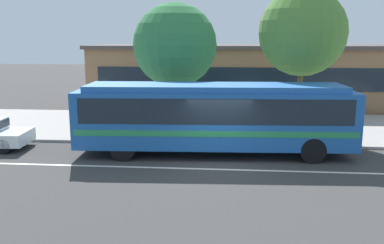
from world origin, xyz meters
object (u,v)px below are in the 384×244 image
pedestrian_waiting_near_sign (166,115)px  street_tree_near_stop (175,45)px  bus_stop_sign (306,107)px  transit_bus (215,114)px  pedestrian_standing_by_tree (177,113)px  street_tree_mid_block (303,33)px  pedestrian_walking_along_curb (253,119)px

pedestrian_waiting_near_sign → street_tree_near_stop: size_ratio=0.25×
pedestrian_waiting_near_sign → bus_stop_sign: bus_stop_sign is taller
transit_bus → pedestrian_standing_by_tree: bearing=119.9°
bus_stop_sign → street_tree_mid_block: street_tree_mid_block is taller
pedestrian_waiting_near_sign → pedestrian_standing_by_tree: 0.69m
transit_bus → pedestrian_waiting_near_sign: size_ratio=6.99×
pedestrian_standing_by_tree → street_tree_mid_block: size_ratio=0.25×
transit_bus → bus_stop_sign: bearing=26.8°
transit_bus → bus_stop_sign: 4.54m
transit_bus → street_tree_near_stop: 5.71m
pedestrian_waiting_near_sign → pedestrian_standing_by_tree: pedestrian_standing_by_tree is taller
pedestrian_standing_by_tree → pedestrian_waiting_near_sign: bearing=-139.6°
pedestrian_walking_along_curb → bus_stop_sign: size_ratio=0.69×
pedestrian_walking_along_curb → street_tree_mid_block: size_ratio=0.25×
transit_bus → pedestrian_waiting_near_sign: (-2.50, 2.99, -0.64)m
street_tree_mid_block → bus_stop_sign: bearing=-88.0°
pedestrian_waiting_near_sign → bus_stop_sign: size_ratio=0.65×
street_tree_mid_block → transit_bus: bearing=-138.0°
street_tree_near_stop → pedestrian_standing_by_tree: bearing=-77.9°
pedestrian_waiting_near_sign → street_tree_near_stop: bearing=79.2°
pedestrian_waiting_near_sign → street_tree_mid_block: 7.63m
transit_bus → street_tree_mid_block: street_tree_mid_block is taller
pedestrian_waiting_near_sign → pedestrian_standing_by_tree: (0.52, 0.45, 0.06)m
pedestrian_walking_along_curb → street_tree_near_stop: bearing=148.5°
pedestrian_standing_by_tree → street_tree_near_stop: 3.47m
transit_bus → pedestrian_walking_along_curb: (1.72, 2.12, -0.57)m
transit_bus → pedestrian_standing_by_tree: size_ratio=6.58×
pedestrian_waiting_near_sign → pedestrian_walking_along_curb: bearing=-11.7°
bus_stop_sign → transit_bus: bearing=-153.2°
pedestrian_waiting_near_sign → street_tree_near_stop: (0.29, 1.53, 3.35)m
street_tree_mid_block → street_tree_near_stop: bearing=171.5°
transit_bus → street_tree_near_stop: (-2.21, 4.52, 2.71)m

